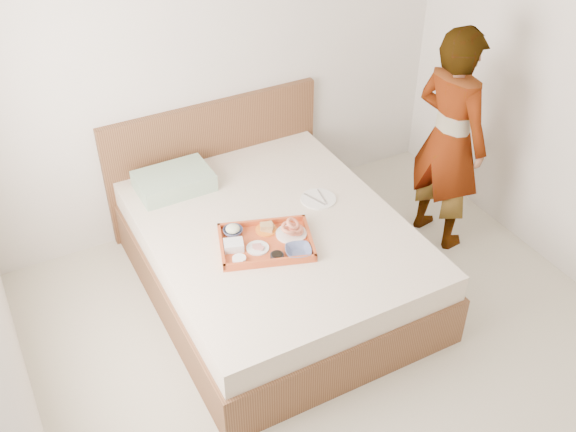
% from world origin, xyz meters
% --- Properties ---
extents(ground, '(3.50, 4.00, 0.01)m').
position_xyz_m(ground, '(0.00, 0.00, 0.00)').
color(ground, beige).
rests_on(ground, ground).
extents(wall_back, '(3.50, 0.01, 2.60)m').
position_xyz_m(wall_back, '(0.00, 2.00, 1.30)').
color(wall_back, silver).
rests_on(wall_back, ground).
extents(bed, '(1.65, 2.00, 0.53)m').
position_xyz_m(bed, '(-0.10, 1.00, 0.27)').
color(bed, brown).
rests_on(bed, ground).
extents(headboard, '(1.65, 0.06, 0.95)m').
position_xyz_m(headboard, '(-0.10, 1.97, 0.47)').
color(headboard, brown).
rests_on(headboard, ground).
extents(pillow, '(0.51, 0.35, 0.12)m').
position_xyz_m(pillow, '(-0.52, 1.68, 0.59)').
color(pillow, '#9AB797').
rests_on(pillow, bed).
extents(tray, '(0.66, 0.57, 0.05)m').
position_xyz_m(tray, '(-0.24, 0.84, 0.56)').
color(tray, '#BA531B').
rests_on(tray, bed).
extents(prawn_plate, '(0.25, 0.25, 0.01)m').
position_xyz_m(prawn_plate, '(-0.06, 0.84, 0.55)').
color(prawn_plate, white).
rests_on(prawn_plate, tray).
extents(navy_bowl_big, '(0.20, 0.20, 0.04)m').
position_xyz_m(navy_bowl_big, '(-0.11, 0.66, 0.56)').
color(navy_bowl_big, navy).
rests_on(navy_bowl_big, tray).
extents(sauce_dish, '(0.10, 0.10, 0.03)m').
position_xyz_m(sauce_dish, '(-0.24, 0.68, 0.56)').
color(sauce_dish, black).
rests_on(sauce_dish, tray).
extents(meat_plate, '(0.18, 0.18, 0.01)m').
position_xyz_m(meat_plate, '(-0.31, 0.82, 0.55)').
color(meat_plate, white).
rests_on(meat_plate, tray).
extents(bread_plate, '(0.17, 0.17, 0.01)m').
position_xyz_m(bread_plate, '(-0.18, 0.95, 0.55)').
color(bread_plate, orange).
rests_on(bread_plate, tray).
extents(salad_bowl, '(0.16, 0.16, 0.04)m').
position_xyz_m(salad_bowl, '(-0.38, 1.02, 0.56)').
color(salad_bowl, navy).
rests_on(salad_bowl, tray).
extents(plastic_tub, '(0.14, 0.13, 0.05)m').
position_xyz_m(plastic_tub, '(-0.43, 0.89, 0.57)').
color(plastic_tub, silver).
rests_on(plastic_tub, tray).
extents(cheese_round, '(0.10, 0.10, 0.03)m').
position_xyz_m(cheese_round, '(-0.45, 0.76, 0.56)').
color(cheese_round, white).
rests_on(cheese_round, tray).
extents(dinner_plate, '(0.24, 0.24, 0.01)m').
position_xyz_m(dinner_plate, '(0.29, 1.10, 0.54)').
color(dinner_plate, white).
rests_on(dinner_plate, bed).
extents(person, '(0.48, 0.65, 1.62)m').
position_xyz_m(person, '(1.22, 0.95, 0.81)').
color(person, white).
rests_on(person, ground).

